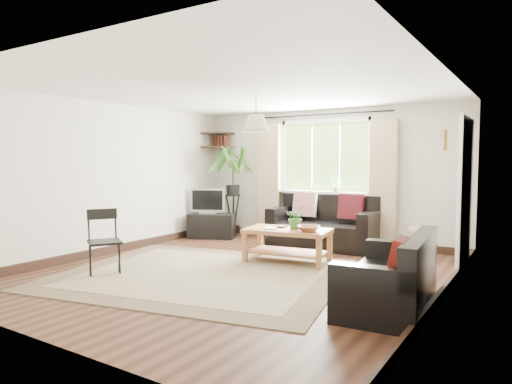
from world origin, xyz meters
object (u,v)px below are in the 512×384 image
Objects in this scene: sofa_back at (323,223)px; sofa_right at (388,272)px; tv_stand at (212,226)px; folding_chair at (105,243)px; coffee_table at (287,246)px; palm_stand at (233,191)px.

sofa_right is at bearing -56.95° from sofa_back.
folding_chair is at bearing -103.08° from tv_stand.
folding_chair is at bearing -118.41° from sofa_back.
coffee_table is at bearing -8.10° from folding_chair.
tv_stand is (-4.07, 2.33, -0.13)m from sofa_right.
sofa_back is at bearing -3.03° from palm_stand.
sofa_back is at bearing -149.10° from sofa_right.
folding_chair is (0.62, -3.03, 0.19)m from tv_stand.
sofa_right is 4.71m from palm_stand.
tv_stand is 3.10m from folding_chair.
palm_stand reaches higher than coffee_table.
tv_stand is 1.02× the size of folding_chair.
coffee_table is at bearing -36.09° from palm_stand.
sofa_right is at bearing -54.47° from tv_stand.
sofa_right is at bearing -46.52° from folding_chair.
coffee_table is (-1.82, 1.23, -0.11)m from sofa_right.
coffee_table is 2.53m from folding_chair.
folding_chair is (-1.58, -3.29, 0.00)m from sofa_back.
sofa_back is 2.02m from palm_stand.
folding_chair reaches higher than tv_stand.
palm_stand is 2.09× the size of folding_chair.
coffee_table is 2.56m from palm_stand.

